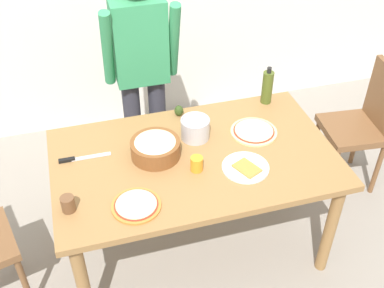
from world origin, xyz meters
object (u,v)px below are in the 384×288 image
at_px(chef_knife, 78,158).
at_px(olive_oil_bottle, 267,87).
at_px(pizza_cooked_on_tray, 136,205).
at_px(popcorn_bowl, 155,147).
at_px(person_cook, 142,68).
at_px(chair_wooden_right, 364,121).
at_px(pizza_raw_on_board, 254,131).
at_px(dining_table, 194,168).
at_px(avocado, 179,111).
at_px(cup_orange, 197,164).
at_px(steel_pot, 195,128).
at_px(plate_with_slice, 246,167).
at_px(cup_small_brown, 68,204).

bearing_deg(chef_knife, olive_oil_bottle, 11.45).
height_order(pizza_cooked_on_tray, popcorn_bowl, popcorn_bowl).
bearing_deg(person_cook, chair_wooden_right, -17.78).
relative_size(chair_wooden_right, pizza_raw_on_board, 3.38).
xyz_separation_m(pizza_cooked_on_tray, olive_oil_bottle, (0.99, 0.70, 0.10)).
bearing_deg(chef_knife, dining_table, -13.50).
distance_m(pizza_raw_on_board, popcorn_bowl, 0.62).
relative_size(chair_wooden_right, pizza_cooked_on_tray, 3.76).
bearing_deg(pizza_cooked_on_tray, dining_table, 37.22).
bearing_deg(pizza_cooked_on_tray, person_cook, 76.83).
distance_m(chef_knife, avocado, 0.70).
bearing_deg(cup_orange, chair_wooden_right, 16.58).
relative_size(popcorn_bowl, steel_pot, 1.61).
bearing_deg(cup_orange, steel_pot, 75.39).
relative_size(chair_wooden_right, cup_orange, 11.18).
relative_size(plate_with_slice, avocado, 3.71).
relative_size(person_cook, olive_oil_bottle, 6.33).
bearing_deg(steel_pot, pizza_raw_on_board, -8.80).
bearing_deg(cup_orange, pizza_raw_on_board, 27.98).
height_order(chair_wooden_right, cup_small_brown, chair_wooden_right).
xyz_separation_m(person_cook, avocado, (0.16, -0.34, -0.14)).
bearing_deg(dining_table, chair_wooden_right, 12.25).
height_order(dining_table, chef_knife, chef_knife).
xyz_separation_m(pizza_raw_on_board, pizza_cooked_on_tray, (-0.79, -0.41, 0.00)).
relative_size(plate_with_slice, steel_pot, 1.50).
xyz_separation_m(chair_wooden_right, avocado, (-1.30, 0.13, 0.25)).
distance_m(cup_orange, avocado, 0.53).
distance_m(olive_oil_bottle, cup_orange, 0.81).
relative_size(person_cook, cup_orange, 19.06).
xyz_separation_m(popcorn_bowl, olive_oil_bottle, (0.81, 0.34, 0.05)).
relative_size(pizza_cooked_on_tray, chef_knife, 0.87).
bearing_deg(pizza_raw_on_board, cup_small_brown, -163.14).
distance_m(popcorn_bowl, avocado, 0.41).
height_order(olive_oil_bottle, cup_small_brown, olive_oil_bottle).
distance_m(popcorn_bowl, chef_knife, 0.44).
bearing_deg(dining_table, person_cook, 100.70).
xyz_separation_m(person_cook, olive_oil_bottle, (0.75, -0.35, -0.07)).
distance_m(steel_pot, cup_small_brown, 0.86).
height_order(person_cook, avocado, person_cook).
xyz_separation_m(olive_oil_bottle, cup_small_brown, (-1.32, -0.63, -0.07)).
bearing_deg(olive_oil_bottle, steel_pot, -156.88).
relative_size(dining_table, chair_wooden_right, 1.68).
distance_m(person_cook, pizza_cooked_on_tray, 1.09).
relative_size(pizza_raw_on_board, plate_with_slice, 1.08).
distance_m(person_cook, popcorn_bowl, 0.70).
height_order(cup_orange, cup_small_brown, same).
bearing_deg(pizza_raw_on_board, pizza_cooked_on_tray, -152.76).
bearing_deg(steel_pot, cup_orange, -104.61).
distance_m(pizza_cooked_on_tray, plate_with_slice, 0.64).
bearing_deg(chef_knife, plate_with_slice, -20.68).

